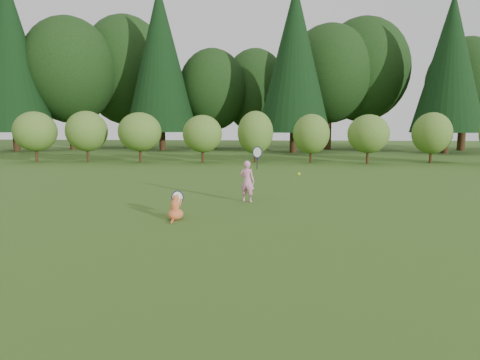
# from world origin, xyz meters

# --- Properties ---
(ground) EXTENTS (100.00, 100.00, 0.00)m
(ground) POSITION_xyz_m (0.00, 0.00, 0.00)
(ground) COLOR #254A14
(ground) RESTS_ON ground
(shrub_row) EXTENTS (28.00, 3.00, 2.80)m
(shrub_row) POSITION_xyz_m (0.00, 13.00, 1.40)
(shrub_row) COLOR #436A21
(shrub_row) RESTS_ON ground
(woodland_backdrop) EXTENTS (48.00, 10.00, 15.00)m
(woodland_backdrop) POSITION_xyz_m (0.00, 23.00, 7.50)
(woodland_backdrop) COLOR black
(woodland_backdrop) RESTS_ON ground
(child) EXTENTS (0.61, 0.37, 1.57)m
(child) POSITION_xyz_m (0.29, 1.91, 0.55)
(child) COLOR pink
(child) RESTS_ON ground
(cat) EXTENTS (0.46, 0.70, 0.71)m
(cat) POSITION_xyz_m (-1.04, -0.18, 0.27)
(cat) COLOR #D05428
(cat) RESTS_ON ground
(tennis_ball) EXTENTS (0.08, 0.08, 0.08)m
(tennis_ball) POSITION_xyz_m (1.55, 1.57, 0.76)
(tennis_ball) COLOR #A9E61B
(tennis_ball) RESTS_ON ground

